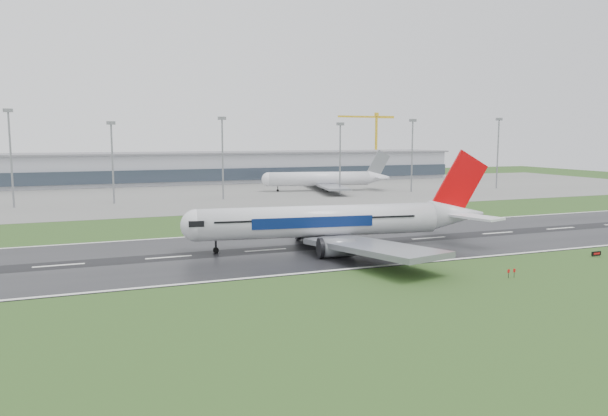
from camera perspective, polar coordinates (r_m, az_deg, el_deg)
name	(u,v)px	position (r m, az deg, el deg)	size (l,w,h in m)	color
ground	(429,238)	(137.25, 12.34, -2.98)	(520.00, 520.00, 0.00)	#254519
runway	(429,238)	(137.24, 12.34, -2.96)	(400.00, 45.00, 0.10)	black
apron	(268,191)	(250.26, -3.57, 1.68)	(400.00, 130.00, 0.08)	slate
terminal	(235,167)	(307.33, -6.95, 4.05)	(240.00, 36.00, 15.00)	#95979F
main_airliner	(341,201)	(121.69, 3.73, 0.65)	(67.14, 63.94, 19.82)	silver
parked_airliner	(324,171)	(251.21, 2.05, 3.69)	(58.53, 54.50, 17.16)	silver
tower_crane	(376,144)	(354.81, 7.21, 6.37)	(38.82, 2.12, 38.79)	gold
runway_sign	(596,254)	(128.06, 27.15, -4.10)	(2.30, 0.26, 1.04)	black
floodmast_0	(11,160)	(214.04, -27.21, 4.24)	(0.64, 0.64, 31.75)	gray
floodmast_1	(113,165)	(213.10, -18.57, 4.14)	(0.64, 0.64, 27.93)	gray
floodmast_2	(223,160)	(218.38, -8.12, 4.77)	(0.64, 0.64, 30.01)	gray
floodmast_3	(340,160)	(234.17, 3.62, 4.77)	(0.64, 0.64, 28.28)	gray
floodmast_4	(412,157)	(250.20, 10.73, 5.01)	(0.64, 0.64, 30.06)	gray
floodmast_5	(498,155)	(276.69, 18.77, 5.05)	(0.64, 0.64, 31.06)	gray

